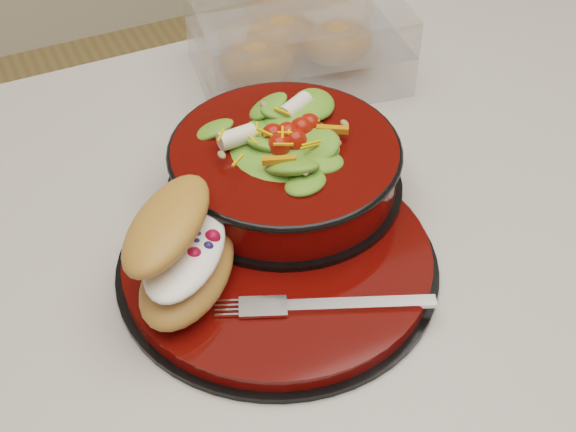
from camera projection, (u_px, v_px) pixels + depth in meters
name	position (u px, v px, depth m)	size (l,w,h in m)	color
island_counter	(452.00, 399.00, 1.15)	(1.24, 0.74, 0.90)	silver
dinner_plate	(279.00, 260.00, 0.72)	(0.29, 0.29, 0.02)	black
salad_bowl	(285.00, 159.00, 0.76)	(0.23, 0.23, 0.09)	black
croissant	(183.00, 251.00, 0.66)	(0.14, 0.16, 0.08)	#AE6F35
fork	(330.00, 305.00, 0.67)	(0.16, 0.08, 0.00)	silver
pastry_box	(296.00, 40.00, 0.93)	(0.26, 0.20, 0.09)	white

